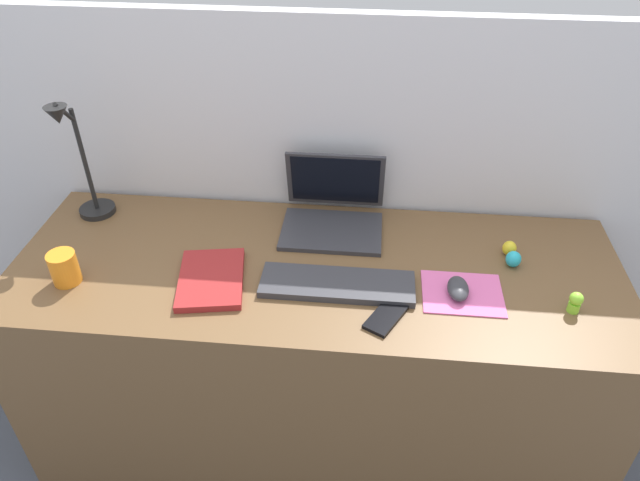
{
  "coord_description": "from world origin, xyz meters",
  "views": [
    {
      "loc": [
        0.14,
        -1.27,
        1.77
      ],
      "look_at": [
        0.01,
        0.0,
        0.83
      ],
      "focal_mm": 32.87,
      "sensor_mm": 36.0,
      "label": 1
    }
  ],
  "objects": [
    {
      "name": "ground_plane",
      "position": [
        0.0,
        0.0,
        0.0
      ],
      "size": [
        6.0,
        6.0,
        0.0
      ],
      "primitive_type": "plane",
      "color": "#474C56"
    },
    {
      "name": "back_wall",
      "position": [
        0.0,
        0.35,
        0.67
      ],
      "size": [
        2.91,
        0.05,
        1.33
      ],
      "primitive_type": "cube",
      "color": "silver",
      "rests_on": "ground_plane"
    },
    {
      "name": "desk",
      "position": [
        0.0,
        0.0,
        0.37
      ],
      "size": [
        1.71,
        0.63,
        0.74
      ],
      "primitive_type": "cube",
      "color": "brown",
      "rests_on": "ground_plane"
    },
    {
      "name": "laptop",
      "position": [
        0.03,
        0.22,
        0.79
      ],
      "size": [
        0.3,
        0.26,
        0.21
      ],
      "color": "#333338",
      "rests_on": "desk"
    },
    {
      "name": "keyboard",
      "position": [
        0.07,
        -0.08,
        0.75
      ],
      "size": [
        0.41,
        0.13,
        0.02
      ],
      "primitive_type": "cube",
      "color": "#333338",
      "rests_on": "desk"
    },
    {
      "name": "mousepad",
      "position": [
        0.4,
        -0.08,
        0.74
      ],
      "size": [
        0.21,
        0.17,
        0.0
      ],
      "primitive_type": "cube",
      "color": "pink",
      "rests_on": "desk"
    },
    {
      "name": "mouse",
      "position": [
        0.38,
        -0.08,
        0.76
      ],
      "size": [
        0.06,
        0.1,
        0.03
      ],
      "primitive_type": "ellipsoid",
      "color": "#333338",
      "rests_on": "mousepad"
    },
    {
      "name": "cell_phone",
      "position": [
        0.2,
        -0.19,
        0.74
      ],
      "size": [
        0.12,
        0.14,
        0.01
      ],
      "primitive_type": "cube",
      "rotation": [
        0.0,
        0.0,
        -0.5
      ],
      "color": "black",
      "rests_on": "desk"
    },
    {
      "name": "desk_lamp",
      "position": [
        -0.72,
        0.17,
        0.93
      ],
      "size": [
        0.11,
        0.16,
        0.4
      ],
      "color": "black",
      "rests_on": "desk"
    },
    {
      "name": "notebook_pad",
      "position": [
        -0.27,
        -0.1,
        0.75
      ],
      "size": [
        0.21,
        0.27,
        0.02
      ],
      "primitive_type": "cube",
      "rotation": [
        0.0,
        0.0,
        0.17
      ],
      "color": "maroon",
      "rests_on": "desk"
    },
    {
      "name": "coffee_mug",
      "position": [
        -0.66,
        -0.13,
        0.79
      ],
      "size": [
        0.07,
        0.07,
        0.09
      ],
      "primitive_type": "cylinder",
      "color": "orange",
      "rests_on": "desk"
    },
    {
      "name": "toy_figurine_cyan",
      "position": [
        0.55,
        0.06,
        0.76
      ],
      "size": [
        0.04,
        0.04,
        0.05
      ],
      "primitive_type": "ellipsoid",
      "color": "#28B7CC",
      "rests_on": "desk"
    },
    {
      "name": "toy_figurine_lime",
      "position": [
        0.67,
        -0.12,
        0.77
      ],
      "size": [
        0.03,
        0.03,
        0.06
      ],
      "color": "#8CDB33",
      "rests_on": "desk"
    },
    {
      "name": "toy_figurine_yellow",
      "position": [
        0.54,
        0.11,
        0.76
      ],
      "size": [
        0.04,
        0.04,
        0.04
      ],
      "primitive_type": "ellipsoid",
      "color": "yellow",
      "rests_on": "desk"
    }
  ]
}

